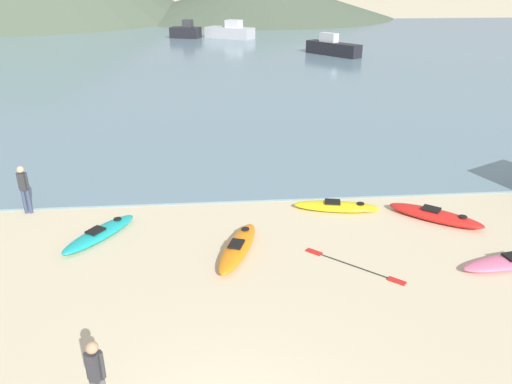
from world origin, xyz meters
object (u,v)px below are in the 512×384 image
at_px(moored_boat_2, 333,48).
at_px(loose_paddle, 353,266).
at_px(kayak_on_sand_1, 337,206).
at_px(person_near_waterline, 24,187).
at_px(kayak_on_sand_5, 435,215).
at_px(kayak_on_sand_2, 238,247).
at_px(kayak_on_sand_3, 100,233).
at_px(moored_boat_0, 186,32).
at_px(person_near_foreground, 96,374).
at_px(moored_boat_1, 230,32).

height_order(moored_boat_2, loose_paddle, moored_boat_2).
relative_size(kayak_on_sand_1, person_near_waterline, 1.77).
bearing_deg(kayak_on_sand_5, moored_boat_2, 82.47).
bearing_deg(kayak_on_sand_2, moored_boat_2, 73.07).
relative_size(kayak_on_sand_1, kayak_on_sand_5, 1.05).
distance_m(kayak_on_sand_3, moored_boat_0, 47.68).
xyz_separation_m(kayak_on_sand_5, moored_boat_2, (4.35, 32.90, 0.56)).
height_order(person_near_foreground, moored_boat_1, moored_boat_1).
distance_m(kayak_on_sand_1, kayak_on_sand_5, 2.99).
relative_size(kayak_on_sand_3, moored_boat_0, 0.69).
relative_size(kayak_on_sand_5, loose_paddle, 1.21).
distance_m(kayak_on_sand_5, person_near_waterline, 12.66).
height_order(kayak_on_sand_5, loose_paddle, kayak_on_sand_5).
distance_m(kayak_on_sand_1, person_near_waterline, 9.76).
bearing_deg(moored_boat_2, kayak_on_sand_5, -97.53).
bearing_deg(kayak_on_sand_1, moored_boat_1, 92.02).
relative_size(kayak_on_sand_3, loose_paddle, 1.16).
relative_size(kayak_on_sand_2, kayak_on_sand_5, 1.05).
height_order(kayak_on_sand_2, person_near_foreground, person_near_foreground).
xyz_separation_m(person_near_foreground, person_near_waterline, (-3.84, 8.18, 0.02)).
bearing_deg(moored_boat_2, kayak_on_sand_2, -106.93).
relative_size(kayak_on_sand_2, moored_boat_2, 0.54).
relative_size(person_near_waterline, moored_boat_1, 0.27).
bearing_deg(person_near_foreground, moored_boat_0, 90.90).
bearing_deg(moored_boat_0, moored_boat_1, -6.36).
height_order(person_near_waterline, moored_boat_0, moored_boat_0).
distance_m(kayak_on_sand_5, loose_paddle, 3.95).
distance_m(kayak_on_sand_3, person_near_foreground, 6.50).
relative_size(kayak_on_sand_1, moored_boat_2, 0.53).
xyz_separation_m(kayak_on_sand_3, moored_boat_2, (14.32, 33.16, 0.59)).
relative_size(person_near_foreground, moored_boat_1, 0.26).
bearing_deg(person_near_waterline, moored_boat_0, 86.26).
bearing_deg(person_near_foreground, kayak_on_sand_2, 63.33).
xyz_separation_m(kayak_on_sand_3, moored_boat_1, (5.53, 47.11, 0.62)).
bearing_deg(kayak_on_sand_2, kayak_on_sand_1, 35.88).
bearing_deg(moored_boat_1, kayak_on_sand_1, -87.98).
height_order(kayak_on_sand_2, moored_boat_2, moored_boat_2).
xyz_separation_m(moored_boat_1, loose_paddle, (1.28, -49.21, -0.75)).
bearing_deg(kayak_on_sand_1, kayak_on_sand_2, -144.12).
height_order(kayak_on_sand_1, moored_boat_2, moored_boat_2).
relative_size(moored_boat_0, moored_boat_1, 0.63).
relative_size(kayak_on_sand_3, kayak_on_sand_5, 0.96).
relative_size(kayak_on_sand_1, moored_boat_0, 0.75).
bearing_deg(kayak_on_sand_5, person_near_waterline, 172.74).
relative_size(person_near_waterline, moored_boat_2, 0.30).
height_order(kayak_on_sand_1, kayak_on_sand_3, kayak_on_sand_3).
relative_size(kayak_on_sand_5, moored_boat_0, 0.72).
bearing_deg(loose_paddle, moored_boat_0, 97.30).
bearing_deg(kayak_on_sand_5, moored_boat_1, 95.42).
height_order(kayak_on_sand_2, kayak_on_sand_3, kayak_on_sand_2).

